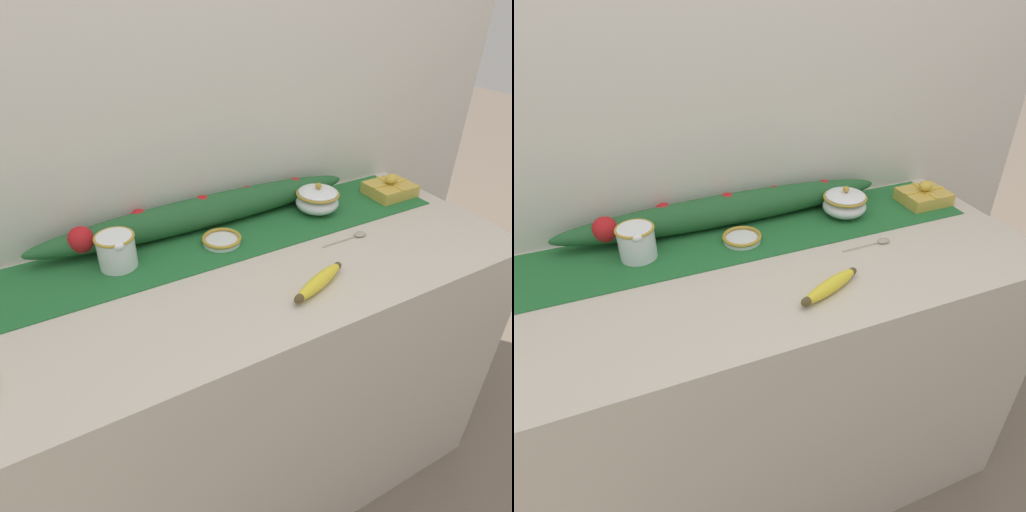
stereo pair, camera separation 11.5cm
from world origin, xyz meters
The scene contains 11 objects.
ground_plane centered at (0.00, 0.00, 0.00)m, with size 12.00×12.00×0.00m, color #7A6B5B.
countertop centered at (0.00, 0.00, 0.47)m, with size 1.55×0.62×0.93m, color beige.
back_wall centered at (0.00, 0.33, 1.20)m, with size 2.35×0.04×2.40m, color silver.
table_runner centered at (0.00, 0.17, 0.93)m, with size 1.42×0.27×0.00m, color #236B33.
cream_pitcher centered at (-0.29, 0.17, 0.98)m, with size 0.10×0.12×0.09m.
sugar_bowl centered at (0.35, 0.17, 0.98)m, with size 0.14×0.14×0.10m.
small_dish centered at (0.00, 0.14, 0.94)m, with size 0.11×0.11×0.02m.
banana centered at (0.12, -0.17, 0.95)m, with size 0.20×0.10×0.04m.
spoon centered at (0.36, -0.02, 0.93)m, with size 0.15×0.03×0.01m.
gift_box centered at (0.64, 0.15, 0.96)m, with size 0.15×0.13×0.07m.
poinsettia_garland centered at (-0.01, 0.25, 0.98)m, with size 1.01×0.10×0.10m.
Camera 2 is at (-0.35, -0.93, 1.61)m, focal length 32.00 mm.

